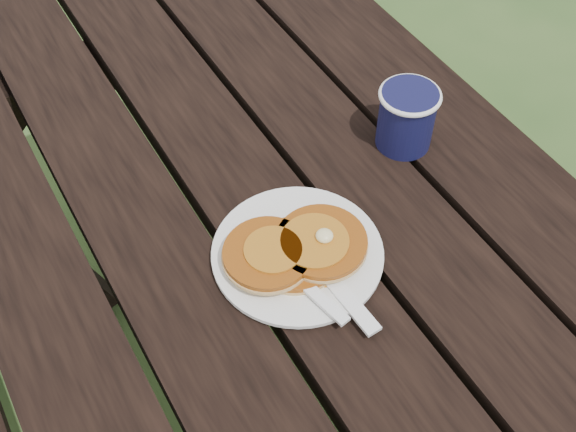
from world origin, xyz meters
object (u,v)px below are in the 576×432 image
pancake_stack (296,249)px  coffee_cup (407,115)px  picnic_table (312,415)px  plate (297,254)px

pancake_stack → coffee_cup: 0.27m
coffee_cup → pancake_stack: bearing=-156.5°
picnic_table → pancake_stack: (-0.01, 0.05, 0.41)m
picnic_table → coffee_cup: size_ratio=19.27×
plate → coffee_cup: size_ratio=2.27×
plate → coffee_cup: coffee_cup is taller
picnic_table → pancake_stack: 0.41m
plate → coffee_cup: (0.24, 0.10, 0.05)m
coffee_cup → picnic_table: bearing=-147.2°
plate → coffee_cup: 0.26m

